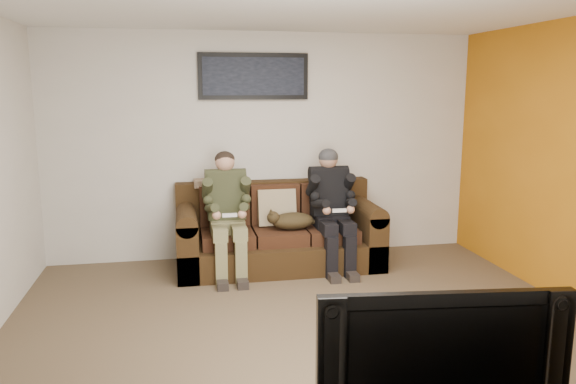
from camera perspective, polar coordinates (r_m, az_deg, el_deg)
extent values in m
plane|color=brown|center=(4.75, 1.98, -14.06)|extent=(5.00, 5.00, 0.00)
plane|color=silver|center=(4.36, 2.21, 18.77)|extent=(5.00, 5.00, 0.00)
plane|color=beige|center=(6.56, -2.34, 4.65)|extent=(5.00, 0.00, 5.00)
plane|color=beige|center=(2.29, 14.93, -7.10)|extent=(5.00, 0.00, 5.00)
cube|color=#32210F|center=(6.31, -0.95, -6.22)|extent=(2.23, 0.96, 0.30)
cube|color=#32210F|center=(6.56, -1.54, -1.46)|extent=(2.23, 0.20, 0.61)
cube|color=#32210F|center=(6.18, -10.20, -5.29)|extent=(0.22, 0.96, 0.61)
cube|color=#32210F|center=(6.51, 7.81, -4.40)|extent=(0.22, 0.96, 0.61)
cylinder|color=#32210F|center=(6.11, -10.29, -2.54)|extent=(0.22, 0.96, 0.22)
cylinder|color=#32210F|center=(6.44, 7.88, -1.79)|extent=(0.22, 0.96, 0.22)
cube|color=#3A1F11|center=(6.13, -6.19, -4.62)|extent=(0.56, 0.61, 0.14)
cube|color=#3A1F11|center=(6.35, -6.46, -1.38)|extent=(0.56, 0.14, 0.45)
cube|color=#3A1F11|center=(6.20, -0.87, -4.38)|extent=(0.56, 0.61, 0.14)
cube|color=#3A1F11|center=(6.41, -1.33, -1.19)|extent=(0.56, 0.14, 0.45)
cube|color=#3A1F11|center=(6.33, 4.28, -4.12)|extent=(0.56, 0.61, 0.14)
cube|color=#3A1F11|center=(6.53, 3.65, -0.99)|extent=(0.56, 0.14, 0.45)
cube|color=tan|center=(6.31, -1.16, -1.58)|extent=(0.43, 0.20, 0.42)
cube|color=tan|center=(6.41, -7.50, 0.94)|extent=(0.46, 0.22, 0.08)
cube|color=olive|center=(6.07, -6.19, -3.41)|extent=(0.36, 0.30, 0.14)
cube|color=#343721|center=(6.10, -6.33, -0.45)|extent=(0.40, 0.30, 0.53)
cylinder|color=#343721|center=(6.09, -6.38, 1.52)|extent=(0.44, 0.18, 0.18)
sphere|color=tan|center=(6.08, -6.43, 3.04)|extent=(0.21, 0.21, 0.21)
cube|color=olive|center=(5.87, -7.00, -4.01)|extent=(0.15, 0.42, 0.13)
cube|color=olive|center=(5.89, -5.05, -3.93)|extent=(0.15, 0.42, 0.13)
cube|color=olive|center=(5.76, -6.80, -7.24)|extent=(0.12, 0.13, 0.45)
cube|color=olive|center=(5.78, -4.80, -7.15)|extent=(0.12, 0.13, 0.45)
cube|color=black|center=(5.74, -6.70, -9.22)|extent=(0.11, 0.26, 0.08)
cube|color=black|center=(5.76, -4.69, -9.12)|extent=(0.11, 0.26, 0.08)
cylinder|color=#343721|center=(6.00, -8.19, 0.29)|extent=(0.11, 0.30, 0.28)
cylinder|color=#343721|center=(6.03, -4.40, 0.42)|extent=(0.11, 0.30, 0.28)
cylinder|color=#343721|center=(5.82, -7.75, -1.63)|extent=(0.14, 0.32, 0.15)
cylinder|color=#343721|center=(5.85, -4.42, -1.51)|extent=(0.14, 0.32, 0.15)
sphere|color=tan|center=(5.72, -7.27, -2.36)|extent=(0.09, 0.09, 0.09)
sphere|color=tan|center=(5.74, -4.68, -2.26)|extent=(0.09, 0.09, 0.09)
cube|color=white|center=(5.71, -5.95, -2.35)|extent=(0.15, 0.04, 0.03)
ellipsoid|color=black|center=(6.09, -6.45, 3.34)|extent=(0.22, 0.22, 0.17)
cube|color=black|center=(6.26, 4.37, -2.94)|extent=(0.36, 0.30, 0.14)
cube|color=black|center=(6.30, 4.17, -0.08)|extent=(0.40, 0.30, 0.53)
cylinder|color=black|center=(6.28, 4.14, 1.84)|extent=(0.44, 0.18, 0.18)
sphere|color=#A2735A|center=(6.28, 4.12, 3.31)|extent=(0.21, 0.21, 0.21)
cube|color=black|center=(6.05, 3.95, -3.51)|extent=(0.15, 0.42, 0.13)
cube|color=black|center=(6.11, 5.76, -3.42)|extent=(0.15, 0.42, 0.13)
cube|color=black|center=(5.94, 4.41, -6.62)|extent=(0.12, 0.13, 0.45)
cube|color=black|center=(6.00, 6.26, -6.49)|extent=(0.12, 0.13, 0.45)
cube|color=black|center=(5.93, 4.59, -8.54)|extent=(0.11, 0.26, 0.08)
cube|color=black|center=(5.98, 6.45, -8.39)|extent=(0.11, 0.26, 0.08)
cylinder|color=black|center=(6.16, 2.55, 0.65)|extent=(0.11, 0.30, 0.28)
cylinder|color=black|center=(6.27, 6.11, 0.77)|extent=(0.11, 0.30, 0.28)
cylinder|color=black|center=(5.99, 3.30, -1.20)|extent=(0.14, 0.32, 0.15)
cylinder|color=black|center=(6.08, 6.41, -1.07)|extent=(0.14, 0.32, 0.15)
sphere|color=#A2735A|center=(5.90, 3.96, -1.90)|extent=(0.09, 0.09, 0.09)
sphere|color=#A2735A|center=(5.97, 6.38, -1.79)|extent=(0.09, 0.09, 0.09)
cube|color=white|center=(5.91, 5.23, -1.88)|extent=(0.15, 0.04, 0.03)
ellipsoid|color=black|center=(6.27, 4.12, 3.58)|extent=(0.22, 0.22, 0.19)
ellipsoid|color=#45351B|center=(6.13, 0.48, -2.96)|extent=(0.47, 0.26, 0.19)
sphere|color=#45351B|center=(6.05, -1.50, -2.61)|extent=(0.14, 0.14, 0.14)
cone|color=#45351B|center=(6.00, -1.64, -2.04)|extent=(0.04, 0.04, 0.04)
cone|color=#45351B|center=(6.07, -1.75, -1.90)|extent=(0.04, 0.04, 0.04)
cylinder|color=#45351B|center=(6.24, 2.56, -3.07)|extent=(0.26, 0.13, 0.08)
cube|color=black|center=(6.48, -3.52, 11.65)|extent=(1.25, 0.04, 0.52)
cube|color=black|center=(6.45, -3.49, 11.65)|extent=(1.15, 0.01, 0.42)
imported|color=black|center=(2.80, 14.75, -15.36)|extent=(1.16, 0.27, 0.66)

